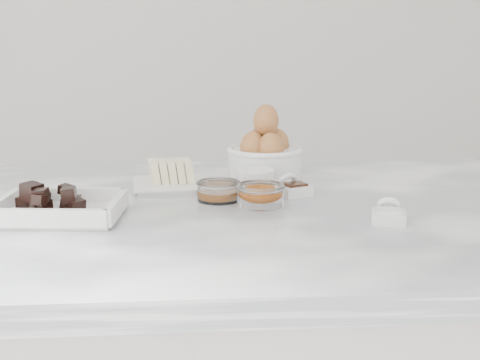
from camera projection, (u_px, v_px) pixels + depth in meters
name	position (u px, v px, depth m)	size (l,w,h in m)	color
marble_slab	(230.00, 218.00, 1.15)	(1.20, 0.80, 0.04)	white
chocolate_dish	(60.00, 205.00, 1.07)	(0.21, 0.17, 0.05)	white
butter_plate	(168.00, 179.00, 1.27)	(0.15, 0.15, 0.06)	white
sugar_ramekin	(256.00, 180.00, 1.25)	(0.07, 0.07, 0.04)	white
egg_bowl	(265.00, 154.00, 1.37)	(0.16, 0.16, 0.15)	white
honey_bowl	(219.00, 190.00, 1.19)	(0.08, 0.08, 0.03)	white
zest_bowl	(261.00, 194.00, 1.15)	(0.09, 0.09, 0.04)	white
vanilla_spoon	(293.00, 188.00, 1.23)	(0.07, 0.08, 0.04)	white
salt_spoon	(389.00, 214.00, 1.05)	(0.06, 0.07, 0.04)	white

